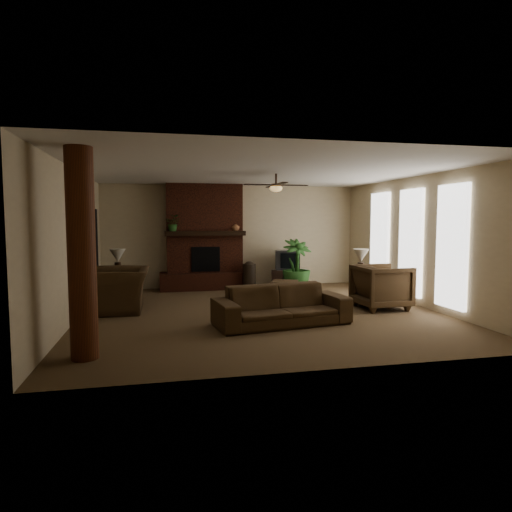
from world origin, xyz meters
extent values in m
plane|color=brown|center=(0.00, 0.00, 0.00)|extent=(7.00, 7.00, 0.00)
plane|color=silver|center=(0.00, 0.00, 2.80)|extent=(7.00, 7.00, 0.00)
plane|color=#CAB793|center=(0.00, 3.50, 1.40)|extent=(7.00, 0.00, 7.00)
plane|color=#CAB793|center=(0.00, -3.50, 1.40)|extent=(7.00, 0.00, 7.00)
plane|color=#CAB793|center=(-3.50, 0.00, 1.40)|extent=(0.00, 7.00, 7.00)
plane|color=#CAB793|center=(3.50, 0.00, 1.40)|extent=(0.00, 7.00, 7.00)
cube|color=#4B2114|center=(-0.80, 3.25, 1.40)|extent=(2.00, 0.50, 2.80)
cube|color=#4B2114|center=(-0.80, 3.15, 0.23)|extent=(2.40, 0.70, 0.45)
cube|color=black|center=(-0.80, 2.99, 0.82)|extent=(0.75, 0.04, 0.65)
cube|color=black|center=(-0.80, 2.97, 1.50)|extent=(2.10, 0.28, 0.12)
cube|color=white|center=(3.45, 1.60, 1.35)|extent=(0.08, 0.85, 2.35)
cube|color=white|center=(3.45, 0.20, 1.35)|extent=(0.08, 0.85, 2.35)
cube|color=white|center=(3.45, -1.20, 1.35)|extent=(0.08, 0.85, 2.35)
cylinder|color=#582A16|center=(-2.95, -2.40, 1.40)|extent=(0.36, 0.36, 2.80)
cube|color=black|center=(-3.44, 1.80, 1.05)|extent=(0.10, 1.00, 2.10)
cylinder|color=#302015|center=(0.40, 0.30, 2.68)|extent=(0.04, 0.04, 0.24)
cylinder|color=#302015|center=(0.40, 0.30, 2.56)|extent=(0.20, 0.20, 0.06)
ellipsoid|color=#F2BF72|center=(0.40, 0.30, 2.50)|extent=(0.26, 0.26, 0.14)
cube|color=black|center=(0.80, 0.30, 2.57)|extent=(0.55, 0.12, 0.01)
cube|color=black|center=(0.00, 0.30, 2.57)|extent=(0.55, 0.12, 0.01)
cube|color=black|center=(0.40, 0.70, 2.57)|extent=(0.12, 0.55, 0.01)
cube|color=black|center=(0.40, -0.10, 2.57)|extent=(0.12, 0.55, 0.01)
imported|color=#44311D|center=(0.14, -1.12, 0.46)|extent=(2.44, 1.04, 0.93)
imported|color=#44311D|center=(-2.78, 0.72, 0.58)|extent=(0.87, 1.34, 1.17)
imported|color=#44311D|center=(2.55, -0.21, 0.51)|extent=(0.96, 1.02, 1.02)
cube|color=black|center=(0.42, 0.00, 0.40)|extent=(1.20, 0.70, 0.06)
cube|color=black|center=(-0.08, -0.25, 0.18)|extent=(0.07, 0.07, 0.37)
cube|color=black|center=(0.92, -0.25, 0.18)|extent=(0.07, 0.07, 0.37)
cube|color=black|center=(-0.08, 0.25, 0.18)|extent=(0.07, 0.07, 0.37)
cube|color=black|center=(0.92, 0.25, 0.18)|extent=(0.07, 0.07, 0.37)
cube|color=#44311D|center=(0.92, 1.43, 0.20)|extent=(0.78, 0.78, 0.40)
cube|color=silver|center=(1.49, 2.95, 0.25)|extent=(0.98, 0.79, 0.50)
cube|color=#353537|center=(1.43, 2.95, 0.76)|extent=(0.75, 0.64, 0.52)
cube|color=black|center=(1.43, 2.68, 0.76)|extent=(0.51, 0.15, 0.40)
cylinder|color=#2D2219|center=(0.32, 2.70, 0.35)|extent=(0.34, 0.34, 0.70)
sphere|color=#2D2219|center=(0.32, 2.70, 0.60)|extent=(0.34, 0.34, 0.34)
imported|color=#2B5723|center=(1.48, 2.29, 0.38)|extent=(1.08, 1.51, 0.76)
cube|color=black|center=(-2.84, 1.69, 0.28)|extent=(0.61, 0.61, 0.55)
cylinder|color=#302015|center=(-2.90, 1.75, 0.73)|extent=(0.18, 0.18, 0.35)
cone|color=beige|center=(-2.90, 1.75, 1.05)|extent=(0.45, 0.45, 0.30)
cube|color=black|center=(2.51, 0.57, 0.28)|extent=(0.62, 0.62, 0.55)
cylinder|color=#302015|center=(2.45, 0.58, 0.73)|extent=(0.18, 0.18, 0.35)
cone|color=beige|center=(2.45, 0.58, 1.05)|extent=(0.46, 0.46, 0.30)
imported|color=#2B5723|center=(-1.62, 2.94, 1.72)|extent=(0.49, 0.51, 0.33)
imported|color=#965F3C|center=(0.01, 3.03, 1.67)|extent=(0.25, 0.26, 0.22)
imported|color=#999999|center=(0.13, -0.05, 0.57)|extent=(0.22, 0.06, 0.29)
imported|color=#999999|center=(0.63, -0.05, 0.58)|extent=(0.21, 0.02, 0.29)
camera|label=1|loc=(-1.91, -8.46, 1.86)|focal=30.56mm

